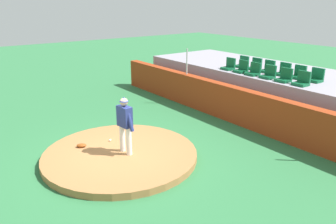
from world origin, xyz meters
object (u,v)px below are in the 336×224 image
object	(u,v)px
stadium_chair_1	(242,69)
baseball	(110,140)
stadium_chair_6	(243,64)
stadium_chair_9	(284,71)
stadium_chair_4	(285,77)
stadium_chair_7	(255,66)
stadium_chair_11	(316,77)
stadium_chair_3	(269,74)
stadium_chair_0	(229,66)
stadium_chair_2	(254,71)
stadium_chair_10	(299,74)
fielding_glove	(81,145)
stadium_chair_5	(302,81)
pitcher	(125,121)
stadium_chair_8	(268,69)

from	to	relation	value
stadium_chair_1	baseball	bearing A→B (deg)	91.22
stadium_chair_6	stadium_chair_9	size ratio (longest dim) A/B	1.00
baseball	stadium_chair_4	xyz separation A→B (m)	(1.94, 6.28, 1.57)
stadium_chair_1	stadium_chair_7	bearing A→B (deg)	-87.46
stadium_chair_11	stadium_chair_3	bearing A→B (deg)	32.70
stadium_chair_4	stadium_chair_6	distance (m)	2.96
stadium_chair_0	stadium_chair_2	bearing A→B (deg)	177.90
stadium_chair_7	stadium_chair_10	size ratio (longest dim) A/B	1.00
stadium_chair_0	stadium_chair_11	xyz separation A→B (m)	(3.52, 0.89, 0.00)
fielding_glove	stadium_chair_5	xyz separation A→B (m)	(2.78, 7.21, 1.56)
fielding_glove	stadium_chair_1	bearing A→B (deg)	-150.11
stadium_chair_5	stadium_chair_7	world-z (taller)	same
pitcher	fielding_glove	size ratio (longest dim) A/B	5.76
stadium_chair_0	stadium_chair_7	world-z (taller)	same
stadium_chair_2	stadium_chair_11	xyz separation A→B (m)	(2.13, 0.94, 0.00)
stadium_chair_6	stadium_chair_9	xyz separation A→B (m)	(2.13, 0.01, 0.00)
stadium_chair_9	stadium_chair_10	world-z (taller)	same
stadium_chair_11	fielding_glove	bearing A→B (deg)	71.21
stadium_chair_7	stadium_chair_1	bearing A→B (deg)	92.54
baseball	stadium_chair_5	distance (m)	7.01
stadium_chair_1	stadium_chair_7	xyz separation A→B (m)	(-0.04, 0.91, 0.00)
stadium_chair_5	stadium_chair_6	world-z (taller)	same
stadium_chair_5	stadium_chair_6	size ratio (longest dim) A/B	1.00
stadium_chair_11	stadium_chair_7	bearing A→B (deg)	-0.03
stadium_chair_4	stadium_chair_8	distance (m)	1.68
stadium_chair_4	stadium_chair_5	xyz separation A→B (m)	(0.72, 0.01, 0.00)
stadium_chair_4	stadium_chair_10	world-z (taller)	same
pitcher	stadium_chair_0	xyz separation A→B (m)	(-1.92, 6.32, 0.61)
stadium_chair_1	stadium_chair_4	distance (m)	2.08
stadium_chair_3	baseball	bearing A→B (deg)	79.01
stadium_chair_3	stadium_chair_8	world-z (taller)	same
stadium_chair_5	stadium_chair_9	xyz separation A→B (m)	(-1.40, 0.91, 0.00)
stadium_chair_8	stadium_chair_9	size ratio (longest dim) A/B	1.00
stadium_chair_7	stadium_chair_10	bearing A→B (deg)	179.17
stadium_chair_2	stadium_chair_9	bearing A→B (deg)	-128.62
pitcher	stadium_chair_8	size ratio (longest dim) A/B	3.45
stadium_chair_6	stadium_chair_10	xyz separation A→B (m)	(2.82, -0.01, 0.00)
baseball	stadium_chair_2	size ratio (longest dim) A/B	0.15
stadium_chair_0	stadium_chair_6	distance (m)	0.87
stadium_chair_5	stadium_chair_10	bearing A→B (deg)	-51.38
stadium_chair_5	stadium_chair_4	bearing A→B (deg)	0.54
stadium_chair_5	stadium_chair_7	bearing A→B (deg)	-18.04
stadium_chair_2	stadium_chair_6	distance (m)	1.66
stadium_chair_3	stadium_chair_9	world-z (taller)	same
stadium_chair_1	stadium_chair_4	xyz separation A→B (m)	(2.08, -0.02, 0.00)
stadium_chair_9	stadium_chair_8	bearing A→B (deg)	1.38
baseball	fielding_glove	distance (m)	0.93
stadium_chair_4	stadium_chair_6	world-z (taller)	same
stadium_chair_6	stadium_chair_2	bearing A→B (deg)	146.42
stadium_chair_3	stadium_chair_6	distance (m)	2.28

